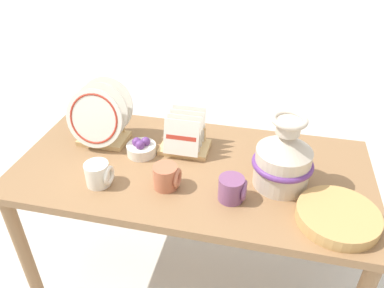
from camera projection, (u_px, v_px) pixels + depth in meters
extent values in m
plane|color=beige|center=(192.00, 276.00, 1.94)|extent=(14.00, 14.00, 0.00)
cube|color=olive|center=(192.00, 169.00, 1.56)|extent=(1.46, 0.72, 0.03)
cylinder|color=olive|center=(25.00, 255.00, 1.63)|extent=(0.06, 0.06, 0.68)
cylinder|color=olive|center=(88.00, 171.00, 2.13)|extent=(0.06, 0.06, 0.68)
cylinder|color=olive|center=(337.00, 208.00, 1.88)|extent=(0.06, 0.06, 0.68)
cylinder|color=beige|center=(282.00, 167.00, 1.41)|extent=(0.21, 0.21, 0.16)
cone|color=beige|center=(286.00, 142.00, 1.35)|extent=(0.21, 0.21, 0.07)
cylinder|color=beige|center=(289.00, 127.00, 1.31)|extent=(0.09, 0.09, 0.05)
torus|color=beige|center=(290.00, 120.00, 1.30)|extent=(0.13, 0.13, 0.02)
torus|color=#60337A|center=(283.00, 163.00, 1.40)|extent=(0.23, 0.23, 0.02)
cube|color=tan|center=(104.00, 138.00, 1.71)|extent=(0.21, 0.15, 0.02)
cylinder|color=tan|center=(93.00, 122.00, 1.74)|extent=(0.01, 0.01, 0.06)
cylinder|color=tan|center=(123.00, 126.00, 1.72)|extent=(0.01, 0.01, 0.06)
cylinder|color=silver|center=(94.00, 119.00, 1.58)|extent=(0.26, 0.09, 0.25)
torus|color=#B23323|center=(94.00, 119.00, 1.58)|extent=(0.22, 0.08, 0.21)
cylinder|color=silver|center=(100.00, 112.00, 1.63)|extent=(0.26, 0.09, 0.25)
cylinder|color=silver|center=(106.00, 105.00, 1.68)|extent=(0.26, 0.09, 0.25)
cube|color=tan|center=(185.00, 147.00, 1.65)|extent=(0.21, 0.15, 0.02)
cylinder|color=tan|center=(172.00, 130.00, 1.68)|extent=(0.01, 0.01, 0.06)
cylinder|color=tan|center=(204.00, 134.00, 1.66)|extent=(0.01, 0.01, 0.06)
cube|color=silver|center=(181.00, 138.00, 1.55)|extent=(0.15, 0.05, 0.15)
cube|color=silver|center=(184.00, 133.00, 1.58)|extent=(0.15, 0.05, 0.15)
cube|color=silver|center=(186.00, 128.00, 1.61)|extent=(0.15, 0.05, 0.15)
cube|color=silver|center=(188.00, 123.00, 1.65)|extent=(0.15, 0.05, 0.15)
cube|color=#B23323|center=(181.00, 138.00, 1.54)|extent=(0.13, 0.01, 0.02)
cylinder|color=tan|center=(337.00, 220.00, 1.28)|extent=(0.28, 0.28, 0.01)
cylinder|color=tan|center=(337.00, 219.00, 1.28)|extent=(0.28, 0.28, 0.01)
cylinder|color=tan|center=(338.00, 217.00, 1.27)|extent=(0.28, 0.28, 0.01)
cylinder|color=tan|center=(338.00, 215.00, 1.27)|extent=(0.28, 0.28, 0.01)
cylinder|color=tan|center=(339.00, 213.00, 1.26)|extent=(0.28, 0.28, 0.01)
cylinder|color=#B76647|center=(166.00, 177.00, 1.42)|extent=(0.09, 0.09, 0.09)
torus|color=#B76647|center=(178.00, 178.00, 1.41)|extent=(0.02, 0.08, 0.08)
cylinder|color=silver|center=(98.00, 174.00, 1.43)|extent=(0.09, 0.09, 0.09)
torus|color=silver|center=(109.00, 175.00, 1.42)|extent=(0.02, 0.08, 0.08)
cylinder|color=#7A4770|center=(231.00, 189.00, 1.36)|extent=(0.09, 0.09, 0.09)
torus|color=#7A4770|center=(244.00, 190.00, 1.35)|extent=(0.02, 0.08, 0.08)
cylinder|color=silver|center=(141.00, 149.00, 1.61)|extent=(0.13, 0.13, 0.05)
sphere|color=#60337A|center=(137.00, 142.00, 1.59)|extent=(0.04, 0.04, 0.04)
sphere|color=#60337A|center=(146.00, 142.00, 1.60)|extent=(0.04, 0.04, 0.04)
sphere|color=#60337A|center=(140.00, 145.00, 1.57)|extent=(0.04, 0.04, 0.04)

